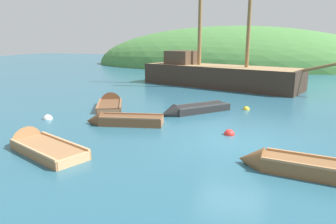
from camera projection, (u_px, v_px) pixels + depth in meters
name	position (u px, v px, depth m)	size (l,w,h in m)	color
ground_plane	(233.00, 142.00, 11.42)	(120.00, 120.00, 0.00)	#285B70
shore_hill	(231.00, 66.00, 44.56)	(41.12, 20.63, 11.09)	#477F3D
sailing_ship	(217.00, 78.00, 24.90)	(15.11, 7.04, 11.62)	#38281E
rowboat_outer_right	(110.00, 105.00, 17.52)	(2.63, 3.57, 1.19)	brown
rowboat_outer_left	(192.00, 111.00, 15.84)	(3.26, 3.55, 0.89)	black
rowboat_center	(38.00, 147.00, 10.61)	(3.88, 2.43, 1.15)	#9E7047
rowboat_near_dock	(121.00, 122.00, 13.68)	(3.52, 1.68, 0.89)	brown
rowboat_far	(298.00, 168.00, 8.72)	(3.65, 1.34, 0.89)	brown
buoy_red	(229.00, 135.00, 12.24)	(0.43, 0.43, 0.43)	red
buoy_white	(48.00, 119.00, 14.65)	(0.44, 0.44, 0.44)	white
buoy_yellow	(246.00, 110.00, 16.63)	(0.36, 0.36, 0.36)	yellow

